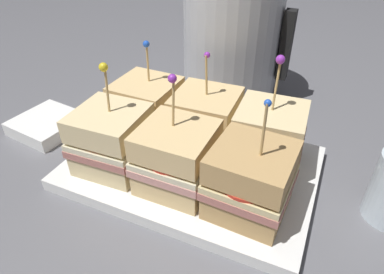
# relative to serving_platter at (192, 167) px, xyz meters

# --- Properties ---
(ground_plane) EXTENTS (6.00, 6.00, 0.00)m
(ground_plane) POSITION_rel_serving_platter_xyz_m (0.00, 0.00, -0.01)
(ground_plane) COLOR slate
(serving_platter) EXTENTS (0.36, 0.25, 0.02)m
(serving_platter) POSITION_rel_serving_platter_xyz_m (0.00, 0.00, 0.00)
(serving_platter) COLOR white
(serving_platter) RESTS_ON ground_plane
(sandwich_front_left) EXTENTS (0.10, 0.10, 0.16)m
(sandwich_front_left) POSITION_rel_serving_platter_xyz_m (-0.10, -0.05, 0.05)
(sandwich_front_left) COLOR beige
(sandwich_front_left) RESTS_ON serving_platter
(sandwich_front_center) EXTENTS (0.10, 0.10, 0.16)m
(sandwich_front_center) POSITION_rel_serving_platter_xyz_m (0.00, -0.05, 0.05)
(sandwich_front_center) COLOR #DBB77A
(sandwich_front_center) RESTS_ON serving_platter
(sandwich_front_right) EXTENTS (0.10, 0.10, 0.16)m
(sandwich_front_right) POSITION_rel_serving_platter_xyz_m (0.10, -0.05, 0.05)
(sandwich_front_right) COLOR tan
(sandwich_front_right) RESTS_ON serving_platter
(sandwich_back_left) EXTENTS (0.10, 0.10, 0.16)m
(sandwich_back_left) POSITION_rel_serving_platter_xyz_m (-0.10, 0.05, 0.05)
(sandwich_back_left) COLOR #DBB77A
(sandwich_back_left) RESTS_ON serving_platter
(sandwich_back_center) EXTENTS (0.10, 0.10, 0.16)m
(sandwich_back_center) POSITION_rel_serving_platter_xyz_m (-0.00, 0.05, 0.05)
(sandwich_back_center) COLOR #DBB77A
(sandwich_back_center) RESTS_ON serving_platter
(sandwich_back_right) EXTENTS (0.10, 0.10, 0.17)m
(sandwich_back_right) POSITION_rel_serving_platter_xyz_m (0.10, 0.05, 0.05)
(sandwich_back_right) COLOR beige
(sandwich_back_right) RESTS_ON serving_platter
(kettle_steel) EXTENTS (0.21, 0.19, 0.25)m
(kettle_steel) POSITION_rel_serving_platter_xyz_m (-0.04, 0.27, 0.10)
(kettle_steel) COLOR #B7BABF
(kettle_steel) RESTS_ON ground_plane
(napkin_stack) EXTENTS (0.12, 0.12, 0.02)m
(napkin_stack) POSITION_rel_serving_platter_xyz_m (-0.29, 0.00, 0.00)
(napkin_stack) COLOR white
(napkin_stack) RESTS_ON ground_plane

